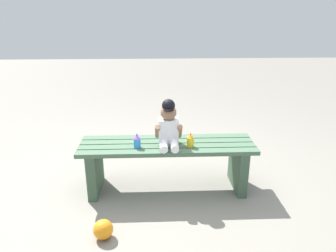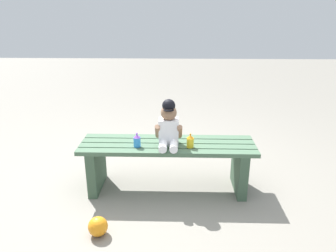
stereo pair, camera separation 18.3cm
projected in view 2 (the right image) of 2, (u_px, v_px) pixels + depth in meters
name	position (u px, v px, depth m)	size (l,w,h in m)	color
ground_plane	(168.00, 188.00, 3.02)	(16.00, 16.00, 0.00)	gray
park_bench	(168.00, 158.00, 2.91)	(1.53, 0.42, 0.45)	#47664C
child_figure	(169.00, 126.00, 2.77)	(0.23, 0.27, 0.40)	white
sippy_cup_left	(137.00, 140.00, 2.78)	(0.06, 0.06, 0.12)	#338CE5
sippy_cup_right	(190.00, 141.00, 2.76)	(0.06, 0.06, 0.12)	yellow
toy_ball	(98.00, 226.00, 2.37)	(0.14, 0.14, 0.14)	orange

